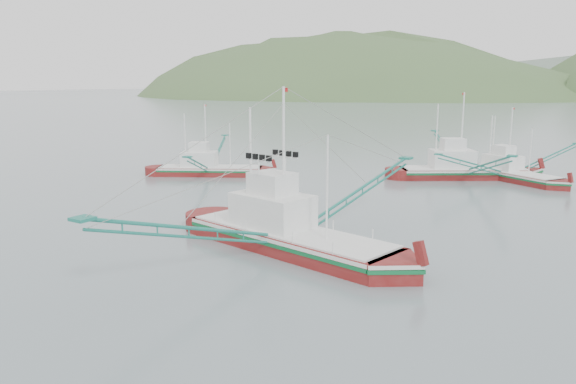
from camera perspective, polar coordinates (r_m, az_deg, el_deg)
The scene contains 6 objects.
ground at distance 40.73m, azimuth -4.58°, elevation -5.82°, with size 1200.00×1200.00×0.00m, color slate.
main_boat at distance 40.07m, azimuth -0.07°, elevation -2.86°, with size 17.50×30.44×12.44m.
bg_boat_right at distance 73.31m, azimuth 21.69°, elevation 2.67°, with size 15.31×21.62×9.47m.
bg_boat_far at distance 72.71m, azimuth 17.42°, elevation 3.23°, with size 19.92×25.40×11.36m.
bg_boat_left at distance 72.34m, azimuth -8.03°, elevation 3.30°, with size 15.51×22.25×9.72m.
headland_left at distance 440.96m, azimuth 5.19°, elevation 9.70°, with size 448.00×308.00×210.00m, color #3F5C2F.
Camera 1 is at (23.65, -30.93, 11.96)m, focal length 35.00 mm.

